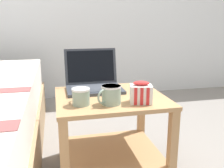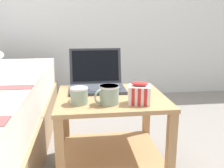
{
  "view_description": "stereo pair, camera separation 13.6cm",
  "coord_description": "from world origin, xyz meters",
  "px_view_note": "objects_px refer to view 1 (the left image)",
  "views": [
    {
      "loc": [
        -0.3,
        -1.33,
        0.89
      ],
      "look_at": [
        0.0,
        -0.04,
        0.55
      ],
      "focal_mm": 40.0,
      "sensor_mm": 36.0,
      "label": 1
    },
    {
      "loc": [
        -0.17,
        -1.35,
        0.89
      ],
      "look_at": [
        0.0,
        -0.04,
        0.55
      ],
      "focal_mm": 40.0,
      "sensor_mm": 36.0,
      "label": 2
    }
  ],
  "objects_px": {
    "laptop": "(93,81)",
    "mug_front_left": "(111,94)",
    "snack_bag": "(141,93)",
    "mug_front_right": "(81,96)",
    "cell_phone": "(140,90)"
  },
  "relations": [
    {
      "from": "laptop",
      "to": "mug_front_left",
      "type": "bearing_deg",
      "value": -82.51
    },
    {
      "from": "mug_front_left",
      "to": "snack_bag",
      "type": "xyz_separation_m",
      "value": [
        0.16,
        -0.02,
        -0.0
      ]
    },
    {
      "from": "mug_front_left",
      "to": "mug_front_right",
      "type": "height_order",
      "value": "mug_front_left"
    },
    {
      "from": "mug_front_left",
      "to": "snack_bag",
      "type": "height_order",
      "value": "snack_bag"
    },
    {
      "from": "laptop",
      "to": "cell_phone",
      "type": "bearing_deg",
      "value": -22.87
    },
    {
      "from": "snack_bag",
      "to": "cell_phone",
      "type": "height_order",
      "value": "snack_bag"
    },
    {
      "from": "laptop",
      "to": "mug_front_right",
      "type": "relative_size",
      "value": 2.64
    },
    {
      "from": "cell_phone",
      "to": "snack_bag",
      "type": "bearing_deg",
      "value": -109.1
    },
    {
      "from": "mug_front_right",
      "to": "snack_bag",
      "type": "xyz_separation_m",
      "value": [
        0.31,
        -0.04,
        0.0
      ]
    },
    {
      "from": "mug_front_left",
      "to": "mug_front_right",
      "type": "relative_size",
      "value": 1.05
    },
    {
      "from": "laptop",
      "to": "mug_front_left",
      "type": "distance_m",
      "value": 0.31
    },
    {
      "from": "snack_bag",
      "to": "cell_phone",
      "type": "distance_m",
      "value": 0.23
    },
    {
      "from": "laptop",
      "to": "snack_bag",
      "type": "relative_size",
      "value": 2.62
    },
    {
      "from": "laptop",
      "to": "mug_front_right",
      "type": "distance_m",
      "value": 0.31
    },
    {
      "from": "mug_front_left",
      "to": "cell_phone",
      "type": "height_order",
      "value": "mug_front_left"
    }
  ]
}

